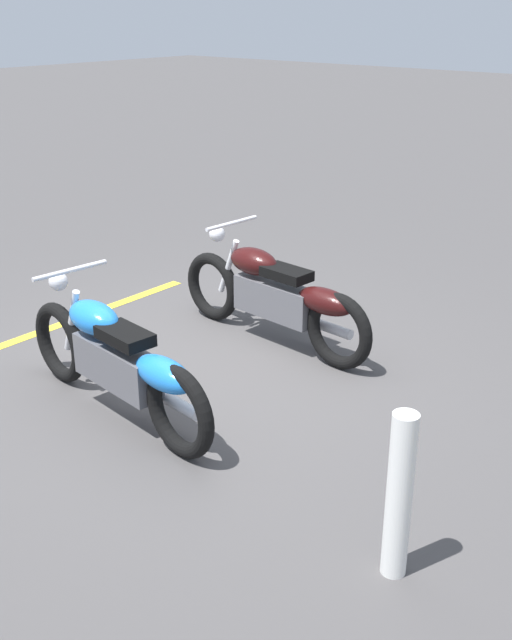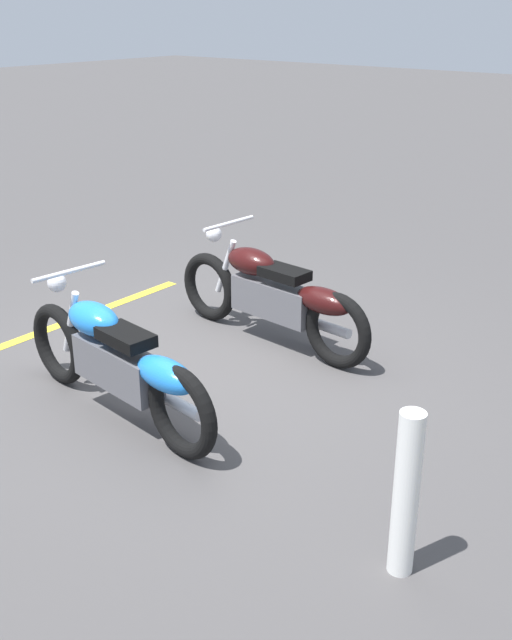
% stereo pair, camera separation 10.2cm
% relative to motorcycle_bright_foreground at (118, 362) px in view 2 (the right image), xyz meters
% --- Properties ---
extents(ground_plane, '(60.00, 60.00, 0.00)m').
position_rel_motorcycle_bright_foreground_xyz_m(ground_plane, '(-0.11, 0.90, -0.46)').
color(ground_plane, '#474444').
extents(motorcycle_bright_foreground, '(2.23, 0.62, 1.04)m').
position_rel_motorcycle_bright_foreground_xyz_m(motorcycle_bright_foreground, '(0.00, 0.00, 0.00)').
color(motorcycle_bright_foreground, black).
rests_on(motorcycle_bright_foreground, ground).
extents(motorcycle_dark_foreground, '(2.23, 0.62, 1.04)m').
position_rel_motorcycle_bright_foreground_xyz_m(motorcycle_dark_foreground, '(0.04, 1.79, 0.00)').
color(motorcycle_dark_foreground, black).
rests_on(motorcycle_dark_foreground, ground).
extents(bollard_post, '(0.14, 0.14, 0.98)m').
position_rel_motorcycle_bright_foreground_xyz_m(bollard_post, '(2.44, -0.16, 0.03)').
color(bollard_post, white).
rests_on(bollard_post, ground).
extents(parking_stripe_near, '(0.14, 3.20, 0.01)m').
position_rel_motorcycle_bright_foreground_xyz_m(parking_stripe_near, '(-1.81, 0.75, -0.46)').
color(parking_stripe_near, yellow).
rests_on(parking_stripe_near, ground).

